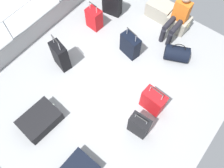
# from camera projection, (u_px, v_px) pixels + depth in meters

# --- Properties ---
(ground_plane) EXTENTS (4.40, 5.20, 0.06)m
(ground_plane) POSITION_uv_depth(u_px,v_px,m) (114.00, 83.00, 4.96)
(ground_plane) COLOR #939699
(gunwale_port) EXTENTS (0.06, 5.20, 0.45)m
(gunwale_port) POSITION_uv_depth(u_px,v_px,m) (40.00, 27.00, 5.36)
(gunwale_port) COLOR #939699
(gunwale_port) RESTS_ON ground_plane
(railing_port) EXTENTS (0.04, 4.20, 1.02)m
(railing_port) POSITION_uv_depth(u_px,v_px,m) (33.00, 8.00, 4.87)
(railing_port) COLOR silver
(railing_port) RESTS_ON ground_plane
(sea_wake) EXTENTS (12.00, 12.00, 0.01)m
(sea_wake) POSITION_uv_depth(u_px,v_px,m) (9.00, 16.00, 6.27)
(sea_wake) COLOR teal
(sea_wake) RESTS_ON ground_plane
(cargo_crate_0) EXTENTS (0.64, 0.43, 0.38)m
(cargo_crate_0) POSITION_uv_depth(u_px,v_px,m) (160.00, 10.00, 5.65)
(cargo_crate_0) COLOR #9E9989
(cargo_crate_0) RESTS_ON ground_plane
(cargo_crate_1) EXTENTS (0.52, 0.39, 0.36)m
(cargo_crate_1) POSITION_uv_depth(u_px,v_px,m) (178.00, 23.00, 5.47)
(cargo_crate_1) COLOR #9E9989
(cargo_crate_1) RESTS_ON ground_plane
(passenger_seated) EXTENTS (0.34, 0.66, 1.06)m
(passenger_seated) POSITION_uv_depth(u_px,v_px,m) (178.00, 16.00, 5.08)
(passenger_seated) COLOR orange
(passenger_seated) RESTS_ON ground_plane
(suitcase_1) EXTENTS (0.59, 0.77, 0.25)m
(suitcase_1) POSITION_uv_depth(u_px,v_px,m) (40.00, 120.00, 4.41)
(suitcase_1) COLOR black
(suitcase_1) RESTS_ON ground_plane
(suitcase_2) EXTENTS (0.43, 0.30, 0.90)m
(suitcase_2) POSITION_uv_depth(u_px,v_px,m) (60.00, 56.00, 4.84)
(suitcase_2) COLOR black
(suitcase_2) RESTS_ON ground_plane
(suitcase_3) EXTENTS (0.47, 0.30, 0.73)m
(suitcase_3) POSITION_uv_depth(u_px,v_px,m) (130.00, 45.00, 5.05)
(suitcase_3) COLOR black
(suitcase_3) RESTS_ON ground_plane
(suitcase_4) EXTENTS (0.36, 0.27, 0.70)m
(suitcase_4) POSITION_uv_depth(u_px,v_px,m) (94.00, 19.00, 5.43)
(suitcase_4) COLOR red
(suitcase_4) RESTS_ON ground_plane
(suitcase_5) EXTENTS (0.48, 0.29, 0.85)m
(suitcase_5) POSITION_uv_depth(u_px,v_px,m) (112.00, 3.00, 5.59)
(suitcase_5) COLOR black
(suitcase_5) RESTS_ON ground_plane
(suitcase_6) EXTENTS (0.46, 0.27, 0.73)m
(suitcase_6) POSITION_uv_depth(u_px,v_px,m) (153.00, 101.00, 4.43)
(suitcase_6) COLOR red
(suitcase_6) RESTS_ON ground_plane
(suitcase_7) EXTENTS (0.38, 0.23, 0.67)m
(suitcase_7) POSITION_uv_depth(u_px,v_px,m) (139.00, 125.00, 4.19)
(suitcase_7) COLOR black
(suitcase_7) RESTS_ON ground_plane
(duffel_bag) EXTENTS (0.61, 0.53, 0.50)m
(duffel_bag) POSITION_uv_depth(u_px,v_px,m) (177.00, 53.00, 5.07)
(duffel_bag) COLOR black
(duffel_bag) RESTS_ON ground_plane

